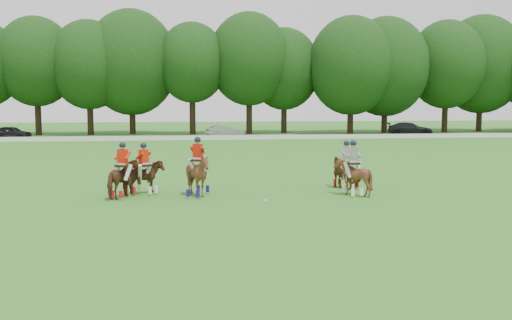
{
  "coord_description": "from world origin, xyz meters",
  "views": [
    {
      "loc": [
        -1.9,
        -18.64,
        3.76
      ],
      "look_at": [
        1.29,
        4.2,
        1.4
      ],
      "focal_mm": 40.0,
      "sensor_mm": 36.0,
      "label": 1
    }
  ],
  "objects": [
    {
      "name": "car_left",
      "position": [
        -18.61,
        42.5,
        0.65
      ],
      "size": [
        4.09,
        2.36,
        1.31
      ],
      "primitive_type": "imported",
      "rotation": [
        0.0,
        0.0,
        1.35
      ],
      "color": "black",
      "rests_on": "ground"
    },
    {
      "name": "car_mid",
      "position": [
        3.24,
        42.5,
        0.66
      ],
      "size": [
        4.21,
        2.42,
        1.31
      ],
      "primitive_type": "imported",
      "rotation": [
        0.0,
        0.0,
        1.85
      ],
      "color": "#96959A",
      "rests_on": "ground"
    },
    {
      "name": "polo_red_a",
      "position": [
        -4.0,
        3.99,
        0.78
      ],
      "size": [
        1.41,
        1.92,
        2.2
      ],
      "color": "#4B2414",
      "rests_on": "ground"
    },
    {
      "name": "polo_red_c",
      "position": [
        -1.08,
        3.96,
        0.86
      ],
      "size": [
        1.81,
        1.91,
        2.38
      ],
      "color": "#4B2414",
      "rests_on": "ground"
    },
    {
      "name": "polo_red_b",
      "position": [
        -3.24,
        4.81,
        0.73
      ],
      "size": [
        1.79,
        1.79,
        2.11
      ],
      "color": "#4B2414",
      "rests_on": "ground"
    },
    {
      "name": "ground",
      "position": [
        0.0,
        0.0,
        0.0
      ],
      "size": [
        180.0,
        180.0,
        0.0
      ],
      "primitive_type": "plane",
      "color": "#367421",
      "rests_on": "ground"
    },
    {
      "name": "polo_ball",
      "position": [
        1.39,
        2.34,
        0.04
      ],
      "size": [
        0.09,
        0.09,
        0.09
      ],
      "primitive_type": "sphere",
      "color": "white",
      "rests_on": "ground"
    },
    {
      "name": "polo_stripe_b",
      "position": [
        5.1,
        3.32,
        0.79
      ],
      "size": [
        1.25,
        1.4,
        2.23
      ],
      "color": "#4B2414",
      "rests_on": "ground"
    },
    {
      "name": "car_right",
      "position": [
        24.16,
        42.5,
        0.73
      ],
      "size": [
        5.41,
        3.59,
        1.45
      ],
      "primitive_type": "imported",
      "rotation": [
        0.0,
        0.0,
        1.23
      ],
      "color": "black",
      "rests_on": "ground"
    },
    {
      "name": "tree_line",
      "position": [
        0.26,
        48.05,
        8.23
      ],
      "size": [
        117.98,
        14.32,
        14.75
      ],
      "color": "black",
      "rests_on": "ground"
    },
    {
      "name": "boundary_rail",
      "position": [
        0.0,
        38.0,
        0.22
      ],
      "size": [
        120.0,
        0.1,
        0.44
      ],
      "primitive_type": "cube",
      "color": "white",
      "rests_on": "ground"
    },
    {
      "name": "polo_stripe_a",
      "position": [
        5.41,
        5.23,
        0.74
      ],
      "size": [
        1.5,
        1.73,
        2.08
      ],
      "color": "#4B2414",
      "rests_on": "ground"
    }
  ]
}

